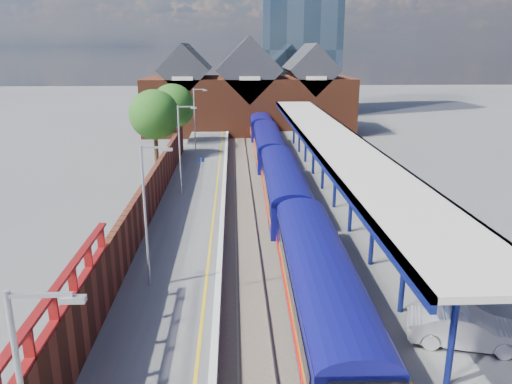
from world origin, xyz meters
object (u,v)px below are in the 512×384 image
lamp_post_b (148,208)px  platform_sign (201,167)px  parked_car_dark (455,274)px  parked_car_silver (466,328)px  lamp_post_c (181,144)px  lamp_post_d (196,117)px  parked_car_blue (408,227)px  train (275,161)px

lamp_post_b → platform_sign: lamp_post_b is taller
parked_car_dark → parked_car_silver: bearing=146.6°
lamp_post_b → lamp_post_c: (0.00, 16.00, 0.00)m
platform_sign → parked_car_dark: (13.50, -18.52, -1.12)m
lamp_post_d → parked_car_blue: bearing=-60.1°
lamp_post_b → parked_car_dark: 15.26m
parked_car_blue → parked_car_silver: bearing=-179.7°
lamp_post_b → lamp_post_d: bearing=90.0°
parked_car_silver → parked_car_blue: bearing=7.3°
parked_car_silver → parked_car_blue: 12.02m
parked_car_silver → lamp_post_d: bearing=34.9°
train → parked_car_dark: train is taller
parked_car_blue → lamp_post_c: bearing=65.3°
lamp_post_c → parked_car_blue: lamp_post_c is taller
train → lamp_post_c: 10.59m
parked_car_silver → parked_car_dark: (1.81, 5.15, -0.17)m
platform_sign → parked_car_silver: 26.42m
train → lamp_post_c: lamp_post_c is taller
lamp_post_d → parked_car_silver: (13.06, -37.67, -3.26)m
parked_car_silver → parked_car_dark: parked_car_silver is taller
lamp_post_c → parked_car_silver: lamp_post_c is taller
parked_car_silver → parked_car_dark: bearing=-3.6°
parked_car_dark → lamp_post_d: bearing=10.5°
lamp_post_b → platform_sign: 18.20m
lamp_post_b → parked_car_blue: 16.44m
parked_car_dark → parked_car_blue: (-0.04, 6.74, -0.03)m
parked_car_dark → lamp_post_b: bearing=73.9°
parked_car_dark → parked_car_blue: bearing=-13.7°
parked_car_dark → parked_car_blue: 6.74m
lamp_post_c → parked_car_silver: size_ratio=1.57×
train → parked_car_blue: train is taller
platform_sign → parked_car_silver: (11.69, -23.67, -0.95)m
train → platform_sign: bearing=-145.3°
parked_car_silver → parked_car_dark: size_ratio=1.14×
train → lamp_post_b: size_ratio=9.42×
train → lamp_post_c: bearing=-140.4°
lamp_post_d → parked_car_silver: 40.00m
lamp_post_b → parked_car_dark: size_ratio=1.79×
train → parked_car_dark: 24.07m
lamp_post_d → parked_car_blue: 29.94m
lamp_post_b → lamp_post_c: bearing=90.0°
lamp_post_b → parked_car_dark: lamp_post_b is taller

